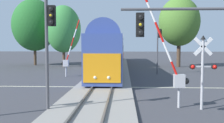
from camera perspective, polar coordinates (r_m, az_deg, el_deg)
name	(u,v)px	position (r m, az deg, el deg)	size (l,w,h in m)	color
ground_plane	(104,87)	(19.74, -1.92, -5.98)	(220.00, 220.00, 0.00)	#3D3D42
road_centre_stripe	(104,87)	(19.74, -1.92, -5.97)	(44.00, 0.20, 0.01)	beige
railway_track	(104,86)	(19.73, -1.92, -5.70)	(4.40, 80.00, 0.32)	gray
commuter_train	(113,49)	(36.32, 0.23, 2.91)	(3.04, 40.14, 5.16)	#384C93
crossing_gate_near	(175,68)	(13.46, 14.40, -1.59)	(2.78, 0.40, 6.73)	#B7B7BC
crossing_signal_mast	(203,64)	(13.45, 20.42, -0.65)	(1.36, 0.44, 3.87)	#B2B2B7
crossing_gate_far	(67,58)	(26.39, -10.46, 0.70)	(2.07, 0.40, 6.04)	#B7B7BC
traffic_signal_far_side	(159,42)	(28.62, 10.84, 4.41)	(0.53, 0.38, 5.50)	#4C4C51
traffic_signal_median	(49,37)	(12.42, -14.45, 5.48)	(0.53, 0.38, 5.59)	#4C4C51
traffic_signal_near_right	(211,33)	(10.91, 22.11, 6.25)	(5.79, 0.38, 5.10)	#4C4C51
oak_far_right	(179,22)	(39.33, 15.40, 8.90)	(6.22, 6.22, 10.68)	#4C3828
oak_behind_train	(63,29)	(38.64, -11.26, 7.43)	(5.32, 5.32, 9.47)	#4C3828
pine_left_background	(34,25)	(43.25, -17.63, 8.09)	(7.30, 7.30, 11.03)	#4C3828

